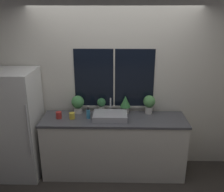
{
  "coord_description": "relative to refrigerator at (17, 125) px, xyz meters",
  "views": [
    {
      "loc": [
        0.05,
        -3.09,
        2.44
      ],
      "look_at": [
        -0.03,
        0.28,
        1.27
      ],
      "focal_mm": 40.0,
      "sensor_mm": 36.0,
      "label": 1
    }
  ],
  "objects": [
    {
      "name": "sink",
      "position": [
        1.39,
        0.01,
        0.15
      ],
      "size": [
        0.5,
        0.38,
        0.26
      ],
      "color": "#ADADB2",
      "rests_on": "counter"
    },
    {
      "name": "potted_plant_far_right",
      "position": [
        1.98,
        0.24,
        0.27
      ],
      "size": [
        0.18,
        0.18,
        0.29
      ],
      "color": "silver",
      "rests_on": "counter"
    },
    {
      "name": "mug_yellow",
      "position": [
        0.83,
        0.0,
        0.15
      ],
      "size": [
        0.08,
        0.08,
        0.09
      ],
      "color": "gold",
      "rests_on": "counter"
    },
    {
      "name": "wall_left",
      "position": [
        -0.6,
        1.25,
        0.53
      ],
      "size": [
        0.06,
        7.0,
        2.7
      ],
      "color": "silver",
      "rests_on": "ground_plane"
    },
    {
      "name": "soap_bottle",
      "position": [
        1.07,
        0.03,
        0.17
      ],
      "size": [
        0.06,
        0.06,
        0.17
      ],
      "color": "teal",
      "rests_on": "counter"
    },
    {
      "name": "wall_right",
      "position": [
        3.49,
        1.25,
        0.53
      ],
      "size": [
        0.06,
        7.0,
        2.7
      ],
      "color": "silver",
      "rests_on": "ground_plane"
    },
    {
      "name": "potted_plant_center_right",
      "position": [
        1.62,
        0.24,
        0.26
      ],
      "size": [
        0.16,
        0.16,
        0.28
      ],
      "color": "silver",
      "rests_on": "counter"
    },
    {
      "name": "refrigerator",
      "position": [
        0.0,
        0.0,
        0.0
      ],
      "size": [
        0.65,
        0.68,
        1.64
      ],
      "color": "silver",
      "rests_on": "ground_plane"
    },
    {
      "name": "potted_plant_far_left",
      "position": [
        0.88,
        0.24,
        0.26
      ],
      "size": [
        0.19,
        0.19,
        0.28
      ],
      "color": "silver",
      "rests_on": "counter"
    },
    {
      "name": "counter",
      "position": [
        1.44,
        0.03,
        -0.36
      ],
      "size": [
        2.14,
        0.58,
        0.92
      ],
      "color": "silver",
      "rests_on": "ground_plane"
    },
    {
      "name": "wall_back",
      "position": [
        1.44,
        0.38,
        0.53
      ],
      "size": [
        8.0,
        0.09,
        2.7
      ],
      "color": "silver",
      "rests_on": "ground_plane"
    },
    {
      "name": "mug_red",
      "position": [
        0.63,
        0.02,
        0.15
      ],
      "size": [
        0.08,
        0.08,
        0.1
      ],
      "color": "#B72D28",
      "rests_on": "counter"
    },
    {
      "name": "ground_plane",
      "position": [
        1.44,
        -0.25,
        -0.82
      ],
      "size": [
        14.0,
        14.0,
        0.0
      ],
      "primitive_type": "plane",
      "color": "#38332D"
    },
    {
      "name": "potted_plant_center_left",
      "position": [
        1.25,
        0.24,
        0.24
      ],
      "size": [
        0.13,
        0.13,
        0.24
      ],
      "color": "silver",
      "rests_on": "counter"
    }
  ]
}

